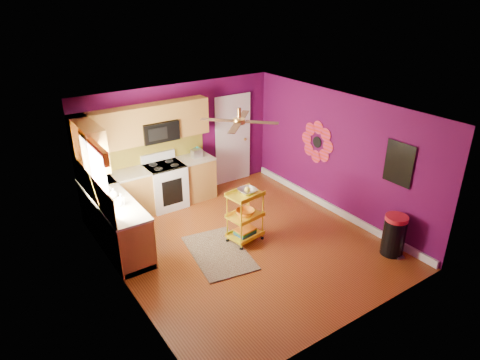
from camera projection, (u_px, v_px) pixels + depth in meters
ground at (245, 243)px, 7.87m from camera, size 5.00×5.00×0.00m
room_envelope at (247, 161)px, 7.21m from camera, size 4.54×5.04×2.52m
lower_cabinets at (136, 203)px, 8.37m from camera, size 2.81×2.31×0.94m
electric_range at (166, 185)px, 9.03m from camera, size 0.76×0.66×1.13m
upper_cabinetry at (127, 131)px, 8.12m from camera, size 2.80×2.30×1.26m
left_window at (94, 164)px, 6.81m from camera, size 0.08×1.35×1.08m
panel_door at (233, 140)px, 9.99m from camera, size 0.95×0.11×2.15m
right_wall_art at (352, 151)px, 8.16m from camera, size 0.04×2.74×1.04m
ceiling_fan at (239, 121)px, 7.07m from camera, size 1.01×1.01×0.26m
shag_rug at (219, 253)px, 7.58m from camera, size 1.15×1.63×0.02m
rolling_cart at (245, 214)px, 7.73m from camera, size 0.66×0.52×1.09m
trash_can at (394, 235)px, 7.43m from camera, size 0.49×0.49×0.75m
teal_kettle at (197, 152)px, 9.31m from camera, size 0.18×0.18×0.21m
toaster at (197, 153)px, 9.20m from camera, size 0.22×0.15×0.18m
soap_bottle_a at (121, 199)px, 7.20m from camera, size 0.10×0.10×0.21m
soap_bottle_b at (113, 193)px, 7.46m from camera, size 0.14×0.14×0.18m
counter_dish at (104, 191)px, 7.67m from camera, size 0.27×0.27×0.07m
counter_cup at (120, 203)px, 7.20m from camera, size 0.12×0.12×0.10m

